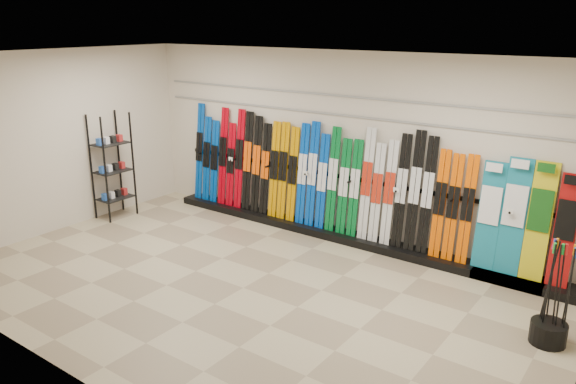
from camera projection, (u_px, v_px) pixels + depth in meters
The scene contains 12 objects.
floor at pixel (243, 288), 7.52m from camera, with size 8.00×8.00×0.00m, color gray.
back_wall at pixel (342, 146), 9.01m from camera, with size 8.00×8.00×0.00m, color beige.
left_wall at pixel (58, 142), 9.33m from camera, with size 5.00×5.00×0.00m, color beige.
ceiling at pixel (237, 59), 6.64m from camera, with size 8.00×8.00×0.00m, color silver.
ski_rack_base at pixel (345, 237), 9.14m from camera, with size 8.00×0.40×0.12m, color black.
skis at pixel (312, 177), 9.30m from camera, with size 5.38×0.23×1.82m.
snowboards at pixel (524, 221), 7.44m from camera, with size 1.25×0.24×1.59m.
accessory_rack at pixel (112, 166), 10.00m from camera, with size 0.40×0.60×1.89m, color black.
pole_bin at pixel (548, 333), 6.21m from camera, with size 0.39×0.39×0.25m, color black.
ski_poles at pixel (555, 293), 6.07m from camera, with size 0.31×0.29×1.18m.
slatwall_rail_0 at pixel (342, 115), 8.85m from camera, with size 7.60×0.02×0.03m, color gray.
slatwall_rail_1 at pixel (343, 96), 8.76m from camera, with size 7.60×0.02×0.03m, color gray.
Camera 1 is at (4.49, -5.15, 3.44)m, focal length 35.00 mm.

